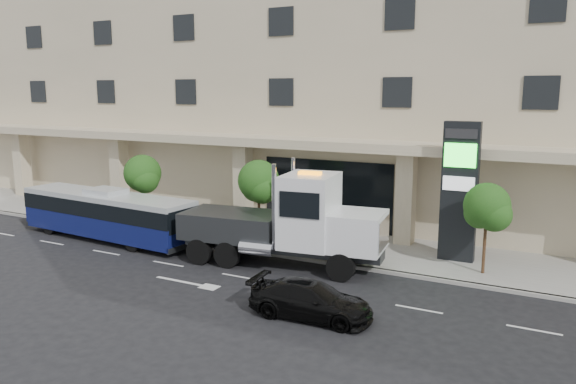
# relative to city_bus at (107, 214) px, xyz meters

# --- Properties ---
(ground) EXTENTS (120.00, 120.00, 0.00)m
(ground) POSITION_rel_city_bus_xyz_m (9.83, -0.46, -1.44)
(ground) COLOR black
(ground) RESTS_ON ground
(sidewalk) EXTENTS (120.00, 6.00, 0.15)m
(sidewalk) POSITION_rel_city_bus_xyz_m (9.83, 4.54, -1.37)
(sidewalk) COLOR gray
(sidewalk) RESTS_ON ground
(curb) EXTENTS (120.00, 0.30, 0.15)m
(curb) POSITION_rel_city_bus_xyz_m (9.83, 1.54, -1.37)
(curb) COLOR gray
(curb) RESTS_ON ground
(convention_center) EXTENTS (60.00, 17.60, 20.00)m
(convention_center) POSITION_rel_city_bus_xyz_m (9.83, 14.96, 8.53)
(convention_center) COLOR #BAAB8B
(convention_center) RESTS_ON ground
(tree_left) EXTENTS (2.27, 2.20, 4.22)m
(tree_left) POSITION_rel_city_bus_xyz_m (-0.14, 3.13, 1.67)
(tree_left) COLOR #422B19
(tree_left) RESTS_ON sidewalk
(tree_mid) EXTENTS (2.28, 2.20, 4.38)m
(tree_mid) POSITION_rel_city_bus_xyz_m (7.86, 3.13, 1.81)
(tree_mid) COLOR #422B19
(tree_mid) RESTS_ON sidewalk
(tree_right) EXTENTS (2.10, 2.00, 4.04)m
(tree_right) POSITION_rel_city_bus_xyz_m (19.36, 3.13, 1.59)
(tree_right) COLOR #422B19
(tree_right) RESTS_ON sidewalk
(city_bus) EXTENTS (11.34, 3.10, 2.84)m
(city_bus) POSITION_rel_city_bus_xyz_m (0.00, 0.00, 0.00)
(city_bus) COLOR black
(city_bus) RESTS_ON ground
(tow_truck) EXTENTS (10.98, 3.85, 4.97)m
(tow_truck) POSITION_rel_city_bus_xyz_m (11.11, 0.40, 0.60)
(tow_truck) COLOR #2D3033
(tow_truck) RESTS_ON ground
(black_sedan) EXTENTS (4.65, 2.09, 1.32)m
(black_sedan) POSITION_rel_city_bus_xyz_m (14.55, -4.53, -0.78)
(black_sedan) COLOR black
(black_sedan) RESTS_ON ground
(signage_pylon) EXTENTS (1.65, 0.64, 6.57)m
(signage_pylon) POSITION_rel_city_bus_xyz_m (17.87, 4.58, 2.04)
(signage_pylon) COLOR black
(signage_pylon) RESTS_ON sidewalk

